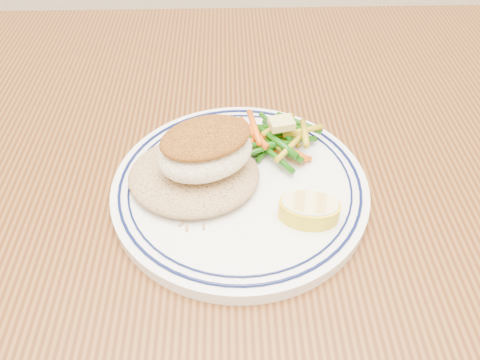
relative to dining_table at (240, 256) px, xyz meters
name	(u,v)px	position (x,y,z in m)	size (l,w,h in m)	color
dining_table	(240,256)	(0.00, 0.00, 0.00)	(1.50, 0.90, 0.75)	#48250E
plate	(240,187)	(0.00, 0.01, 0.11)	(0.26, 0.26, 0.02)	white
rice_pilaf	(194,173)	(-0.05, 0.02, 0.12)	(0.13, 0.12, 0.03)	#9D794E
fish_fillet	(206,149)	(-0.03, 0.02, 0.16)	(0.12, 0.10, 0.05)	white
vegetable_pile	(275,138)	(0.04, 0.07, 0.13)	(0.10, 0.10, 0.03)	#144B09
butter_pat	(282,123)	(0.05, 0.07, 0.14)	(0.03, 0.02, 0.01)	#D4C267
lemon_wedge	(309,209)	(0.06, -0.04, 0.12)	(0.06, 0.06, 0.02)	yellow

